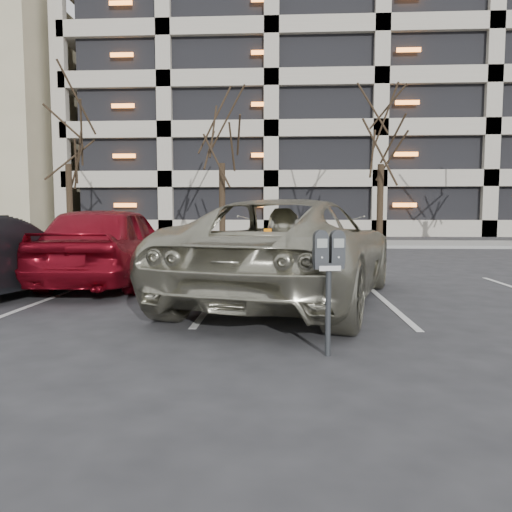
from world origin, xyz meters
TOP-DOWN VIEW (x-y plane):
  - ground at (0.00, 0.00)m, footprint 140.00×140.00m
  - sidewalk at (0.00, 16.00)m, footprint 80.00×4.00m
  - stall_lines at (-1.40, 2.30)m, footprint 16.90×5.20m
  - parking_garage at (12.00, 33.84)m, footprint 52.00×20.00m
  - tree_a at (-10.00, 16.00)m, footprint 3.56×3.56m
  - tree_b at (-3.00, 16.00)m, footprint 3.55×3.55m
  - tree_c at (4.00, 16.00)m, footprint 3.48×3.48m
  - parking_meter at (0.18, -1.35)m, footprint 0.34×0.18m
  - suv_silver at (-0.12, 1.86)m, footprint 4.25×6.49m
  - car_red at (-3.73, 3.48)m, footprint 2.06×4.79m

SIDE VIEW (x-z plane):
  - ground at x=0.00m, z-range 0.00..0.00m
  - stall_lines at x=-1.40m, z-range 0.00..0.01m
  - sidewalk at x=0.00m, z-range 0.00..0.12m
  - car_red at x=-3.73m, z-range 0.00..1.61m
  - suv_silver at x=-0.12m, z-range 0.00..1.66m
  - parking_meter at x=0.18m, z-range 0.33..1.58m
  - tree_c at x=4.00m, z-range 1.76..9.67m
  - tree_b at x=-3.00m, z-range 1.80..9.88m
  - tree_a at x=-10.00m, z-range 1.80..9.90m
  - parking_garage at x=12.00m, z-range -0.24..18.76m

